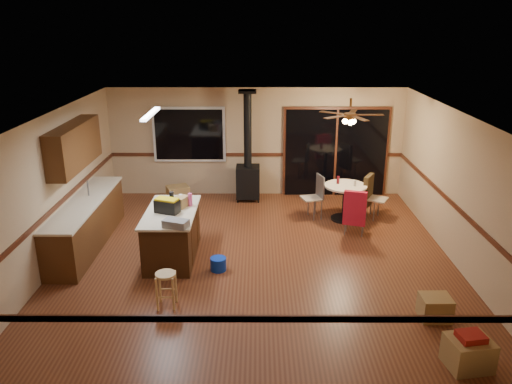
{
  "coord_description": "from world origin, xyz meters",
  "views": [
    {
      "loc": [
        0.03,
        -8.17,
        4.09
      ],
      "look_at": [
        0.0,
        0.3,
        1.15
      ],
      "focal_mm": 35.0,
      "sensor_mm": 36.0,
      "label": 1
    }
  ],
  "objects_px": {
    "toolbox_black": "(167,206)",
    "dining_table": "(345,196)",
    "wood_stove": "(248,171)",
    "box_corner_a": "(468,353)",
    "kitchen_island": "(172,234)",
    "box_under_window": "(178,194)",
    "bar_stool": "(166,290)",
    "blue_bucket": "(218,264)",
    "chair_right": "(369,191)",
    "chair_near": "(355,208)",
    "box_corner_b": "(435,307)",
    "toolbox_grey": "(176,223)",
    "chair_left": "(316,192)"
  },
  "relations": [
    {
      "from": "chair_near",
      "to": "box_under_window",
      "type": "distance_m",
      "value": 4.27
    },
    {
      "from": "wood_stove",
      "to": "toolbox_grey",
      "type": "bearing_deg",
      "value": -106.2
    },
    {
      "from": "toolbox_black",
      "to": "dining_table",
      "type": "distance_m",
      "value": 3.95
    },
    {
      "from": "toolbox_black",
      "to": "chair_right",
      "type": "distance_m",
      "value": 4.48
    },
    {
      "from": "kitchen_island",
      "to": "toolbox_black",
      "type": "distance_m",
      "value": 0.57
    },
    {
      "from": "chair_near",
      "to": "chair_right",
      "type": "height_order",
      "value": "same"
    },
    {
      "from": "dining_table",
      "to": "chair_near",
      "type": "xyz_separation_m",
      "value": [
        0.05,
        -0.87,
        0.07
      ]
    },
    {
      "from": "kitchen_island",
      "to": "box_under_window",
      "type": "bearing_deg",
      "value": 96.8
    },
    {
      "from": "kitchen_island",
      "to": "toolbox_black",
      "type": "relative_size",
      "value": 4.06
    },
    {
      "from": "toolbox_black",
      "to": "box_corner_b",
      "type": "bearing_deg",
      "value": -24.32
    },
    {
      "from": "toolbox_grey",
      "to": "chair_right",
      "type": "bearing_deg",
      "value": 35.68
    },
    {
      "from": "box_corner_b",
      "to": "box_corner_a",
      "type": "bearing_deg",
      "value": -87.19
    },
    {
      "from": "box_corner_b",
      "to": "chair_right",
      "type": "bearing_deg",
      "value": 92.25
    },
    {
      "from": "dining_table",
      "to": "chair_right",
      "type": "relative_size",
      "value": 1.27
    },
    {
      "from": "toolbox_black",
      "to": "chair_near",
      "type": "distance_m",
      "value": 3.65
    },
    {
      "from": "wood_stove",
      "to": "chair_near",
      "type": "relative_size",
      "value": 3.6
    },
    {
      "from": "wood_stove",
      "to": "box_corner_b",
      "type": "height_order",
      "value": "wood_stove"
    },
    {
      "from": "kitchen_island",
      "to": "toolbox_black",
      "type": "height_order",
      "value": "toolbox_black"
    },
    {
      "from": "bar_stool",
      "to": "dining_table",
      "type": "bearing_deg",
      "value": 47.05
    },
    {
      "from": "box_under_window",
      "to": "box_corner_a",
      "type": "height_order",
      "value": "box_under_window"
    },
    {
      "from": "blue_bucket",
      "to": "chair_right",
      "type": "bearing_deg",
      "value": 38.51
    },
    {
      "from": "chair_right",
      "to": "box_corner_a",
      "type": "distance_m",
      "value": 4.98
    },
    {
      "from": "toolbox_black",
      "to": "box_corner_a",
      "type": "height_order",
      "value": "toolbox_black"
    },
    {
      "from": "bar_stool",
      "to": "chair_left",
      "type": "xyz_separation_m",
      "value": [
        2.62,
        3.58,
        0.31
      ]
    },
    {
      "from": "dining_table",
      "to": "box_under_window",
      "type": "height_order",
      "value": "dining_table"
    },
    {
      "from": "dining_table",
      "to": "toolbox_black",
      "type": "bearing_deg",
      "value": -151.14
    },
    {
      "from": "dining_table",
      "to": "chair_left",
      "type": "relative_size",
      "value": 1.73
    },
    {
      "from": "wood_stove",
      "to": "box_corner_b",
      "type": "bearing_deg",
      "value": -60.86
    },
    {
      "from": "toolbox_grey",
      "to": "toolbox_black",
      "type": "xyz_separation_m",
      "value": [
        -0.25,
        0.64,
        0.05
      ]
    },
    {
      "from": "toolbox_grey",
      "to": "box_corner_b",
      "type": "xyz_separation_m",
      "value": [
        3.88,
        -1.22,
        -0.79
      ]
    },
    {
      "from": "toolbox_grey",
      "to": "kitchen_island",
      "type": "bearing_deg",
      "value": 105.86
    },
    {
      "from": "wood_stove",
      "to": "box_corner_a",
      "type": "height_order",
      "value": "wood_stove"
    },
    {
      "from": "toolbox_grey",
      "to": "bar_stool",
      "type": "relative_size",
      "value": 0.72
    },
    {
      "from": "toolbox_black",
      "to": "kitchen_island",
      "type": "bearing_deg",
      "value": 60.01
    },
    {
      "from": "blue_bucket",
      "to": "kitchen_island",
      "type": "bearing_deg",
      "value": 150.04
    },
    {
      "from": "bar_stool",
      "to": "box_corner_a",
      "type": "height_order",
      "value": "bar_stool"
    },
    {
      "from": "kitchen_island",
      "to": "chair_near",
      "type": "relative_size",
      "value": 2.4
    },
    {
      "from": "blue_bucket",
      "to": "box_under_window",
      "type": "relative_size",
      "value": 0.56
    },
    {
      "from": "bar_stool",
      "to": "blue_bucket",
      "type": "relative_size",
      "value": 2.02
    },
    {
      "from": "dining_table",
      "to": "box_corner_a",
      "type": "relative_size",
      "value": 1.72
    },
    {
      "from": "dining_table",
      "to": "chair_left",
      "type": "bearing_deg",
      "value": 167.81
    },
    {
      "from": "chair_right",
      "to": "box_under_window",
      "type": "relative_size",
      "value": 1.42
    },
    {
      "from": "box_corner_b",
      "to": "chair_left",
      "type": "bearing_deg",
      "value": 108.39
    },
    {
      "from": "toolbox_black",
      "to": "dining_table",
      "type": "relative_size",
      "value": 0.46
    },
    {
      "from": "kitchen_island",
      "to": "box_under_window",
      "type": "height_order",
      "value": "kitchen_island"
    },
    {
      "from": "dining_table",
      "to": "toolbox_grey",
      "type": "bearing_deg",
      "value": -141.47
    },
    {
      "from": "chair_near",
      "to": "box_corner_b",
      "type": "distance_m",
      "value": 2.98
    },
    {
      "from": "kitchen_island",
      "to": "chair_right",
      "type": "xyz_separation_m",
      "value": [
        3.93,
        1.95,
        0.14
      ]
    },
    {
      "from": "toolbox_grey",
      "to": "toolbox_black",
      "type": "bearing_deg",
      "value": 111.05
    },
    {
      "from": "bar_stool",
      "to": "box_corner_b",
      "type": "bearing_deg",
      "value": -4.39
    }
  ]
}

